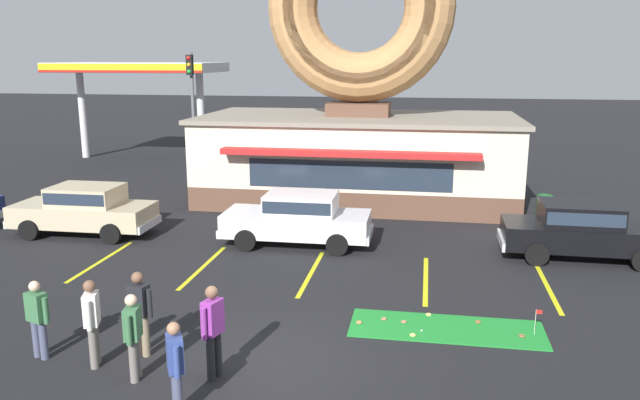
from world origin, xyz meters
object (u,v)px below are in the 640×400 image
(car_white, at_px, (298,217))
(pedestrian_crossing_woman, at_px, (37,316))
(pedestrian_beanie_man, at_px, (175,365))
(golf_ball, at_px, (422,331))
(pedestrian_clipboard_woman, at_px, (92,319))
(car_black, at_px, (582,229))
(pedestrian_blue_sweater_man, at_px, (133,333))
(pedestrian_leather_jacket_man, at_px, (213,327))
(car_champagne, at_px, (85,208))
(putting_flag_pin, at_px, (538,316))
(pedestrian_hooded_kid, at_px, (139,309))
(trash_bin, at_px, (544,208))
(traffic_light_pole, at_px, (192,99))

(car_white, xyz_separation_m, pedestrian_crossing_woman, (-3.33, -8.05, -0.03))
(pedestrian_beanie_man, bearing_deg, car_white, 89.92)
(golf_ball, bearing_deg, pedestrian_clipboard_woman, -157.65)
(car_white, distance_m, pedestrian_crossing_woman, 8.71)
(golf_ball, height_order, car_black, car_black)
(pedestrian_blue_sweater_man, height_order, pedestrian_crossing_woman, pedestrian_blue_sweater_man)
(pedestrian_leather_jacket_man, distance_m, pedestrian_crossing_woman, 3.51)
(car_champagne, distance_m, pedestrian_blue_sweater_man, 10.25)
(putting_flag_pin, distance_m, pedestrian_hooded_kid, 7.91)
(car_white, xyz_separation_m, car_champagne, (-6.99, -0.05, 0.00))
(car_white, relative_size, pedestrian_crossing_woman, 2.97)
(pedestrian_hooded_kid, height_order, pedestrian_leather_jacket_man, pedestrian_leather_jacket_man)
(car_white, height_order, pedestrian_beanie_man, car_white)
(golf_ball, height_order, pedestrian_crossing_woman, pedestrian_crossing_woman)
(pedestrian_beanie_man, height_order, pedestrian_crossing_woman, pedestrian_beanie_man)
(golf_ball, relative_size, pedestrian_beanie_man, 0.03)
(pedestrian_leather_jacket_man, bearing_deg, car_black, 45.99)
(golf_ball, relative_size, pedestrian_crossing_woman, 0.03)
(car_white, xyz_separation_m, pedestrian_hooded_kid, (-1.49, -7.61, 0.06))
(putting_flag_pin, xyz_separation_m, car_black, (2.05, 5.51, 0.43))
(pedestrian_hooded_kid, relative_size, trash_bin, 1.72)
(putting_flag_pin, xyz_separation_m, pedestrian_hooded_kid, (-7.60, -2.15, 0.49))
(pedestrian_beanie_man, bearing_deg, pedestrian_crossing_woman, 157.18)
(putting_flag_pin, height_order, pedestrian_blue_sweater_man, pedestrian_blue_sweater_man)
(pedestrian_clipboard_woman, bearing_deg, pedestrian_beanie_man, -30.99)
(traffic_light_pole, bearing_deg, pedestrian_crossing_woman, -78.43)
(traffic_light_pole, bearing_deg, putting_flag_pin, -49.07)
(car_white, distance_m, pedestrian_blue_sweater_man, 8.58)
(putting_flag_pin, bearing_deg, pedestrian_crossing_woman, -164.72)
(pedestrian_leather_jacket_man, distance_m, pedestrian_beanie_man, 1.24)
(car_black, relative_size, pedestrian_beanie_man, 2.89)
(car_black, relative_size, car_champagne, 1.00)
(golf_ball, xyz_separation_m, pedestrian_beanie_man, (-3.81, -3.73, 0.82))
(car_champagne, xyz_separation_m, pedestrian_leather_jacket_man, (7.17, -8.16, 0.09))
(pedestrian_leather_jacket_man, distance_m, trash_bin, 14.41)
(pedestrian_crossing_woman, relative_size, trash_bin, 1.58)
(putting_flag_pin, bearing_deg, pedestrian_beanie_man, -147.02)
(car_white, bearing_deg, golf_ball, -56.44)
(pedestrian_crossing_woman, bearing_deg, trash_bin, 47.12)
(pedestrian_beanie_man, xyz_separation_m, pedestrian_crossing_woman, (-3.32, 1.40, -0.03))
(car_white, relative_size, pedestrian_hooded_kid, 2.72)
(pedestrian_beanie_man, relative_size, pedestrian_crossing_woman, 1.03)
(pedestrian_blue_sweater_man, distance_m, pedestrian_hooded_kid, 0.94)
(car_white, bearing_deg, pedestrian_blue_sweater_man, -97.93)
(car_white, distance_m, pedestrian_beanie_man, 9.44)
(car_black, distance_m, pedestrian_crossing_woman, 14.06)
(car_white, relative_size, traffic_light_pole, 0.79)
(golf_ball, height_order, trash_bin, trash_bin)
(car_black, distance_m, pedestrian_clipboard_woman, 13.18)
(car_white, xyz_separation_m, trash_bin, (7.84, 3.98, -0.37))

